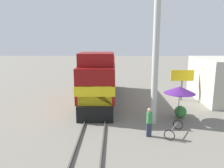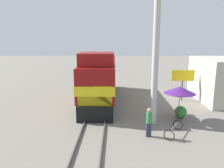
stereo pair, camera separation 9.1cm
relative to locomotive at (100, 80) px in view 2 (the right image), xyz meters
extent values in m
plane|color=slate|center=(0.00, -4.08, -2.07)|extent=(120.00, 120.00, 0.00)
cube|color=#4C4742|center=(-0.72, -4.08, -2.00)|extent=(0.08, 39.73, 0.15)
cube|color=#4C4742|center=(0.72, -4.08, -2.00)|extent=(0.08, 39.73, 0.15)
cube|color=black|center=(0.00, 0.34, -1.48)|extent=(2.61, 12.14, 1.19)
cube|color=maroon|center=(0.00, 0.34, 0.43)|extent=(2.84, 11.65, 2.62)
cube|color=yellow|center=(0.00, 0.34, 0.17)|extent=(2.88, 11.78, 0.70)
cube|color=yellow|center=(0.00, -4.64, -0.16)|extent=(2.41, 1.70, 1.44)
cube|color=maroon|center=(0.00, -3.30, 2.23)|extent=(2.67, 2.67, 0.99)
cylinder|color=#B2B2AD|center=(4.10, -5.65, 3.50)|extent=(0.43, 0.43, 11.13)
cylinder|color=#4C4C4C|center=(6.06, -4.92, -0.88)|extent=(0.05, 0.05, 2.38)
cone|color=#4C1E72|center=(6.06, -4.92, 0.18)|extent=(2.23, 2.23, 0.50)
cube|color=#595959|center=(7.86, 0.39, -1.13)|extent=(0.12, 0.12, 1.89)
cube|color=yellow|center=(7.86, 0.39, 0.34)|extent=(2.17, 0.08, 1.04)
sphere|color=#388C38|center=(6.36, -4.47, -1.62)|extent=(0.90, 0.90, 0.90)
cube|color=#2D3347|center=(3.48, -7.75, -1.64)|extent=(0.30, 0.20, 0.87)
cylinder|color=#337F3F|center=(3.48, -7.75, -0.86)|extent=(0.34, 0.34, 0.69)
sphere|color=tan|center=(3.48, -7.75, -0.39)|extent=(0.25, 0.25, 0.25)
torus|color=black|center=(4.59, -8.30, -1.74)|extent=(0.59, 0.38, 0.66)
torus|color=black|center=(5.54, -6.70, -1.74)|extent=(0.59, 0.38, 0.66)
cube|color=slate|center=(5.06, -7.50, -1.56)|extent=(0.84, 1.37, 0.04)
cylinder|color=slate|center=(4.90, -7.78, -1.63)|extent=(0.04, 0.04, 0.27)
camera|label=1|loc=(1.36, -20.18, 3.77)|focal=35.00mm
camera|label=2|loc=(1.45, -20.18, 3.77)|focal=35.00mm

